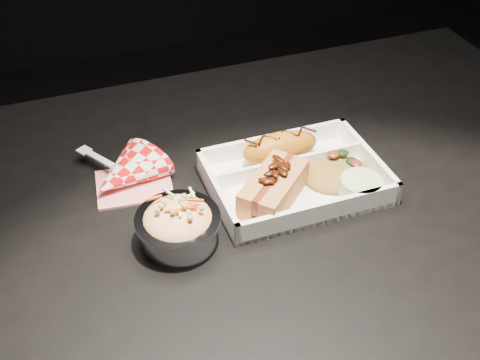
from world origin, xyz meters
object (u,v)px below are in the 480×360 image
at_px(food_tray, 294,180).
at_px(fried_pastry, 280,148).
at_px(hotdog, 274,186).
at_px(foil_coleslaw_cup, 178,224).
at_px(napkin_fork, 125,175).
at_px(dining_table, 260,246).

bearing_deg(food_tray, fried_pastry, 90.00).
xyz_separation_m(food_tray, fried_pastry, (0.00, 0.06, 0.02)).
relative_size(fried_pastry, hotdog, 0.94).
relative_size(foil_coleslaw_cup, napkin_fork, 0.70).
distance_m(dining_table, napkin_fork, 0.23).
distance_m(hotdog, napkin_fork, 0.22).
bearing_deg(foil_coleslaw_cup, napkin_fork, 105.80).
bearing_deg(dining_table, foil_coleslaw_cup, -163.85).
xyz_separation_m(fried_pastry, foil_coleslaw_cup, (-0.19, -0.11, 0.00)).
height_order(hotdog, foil_coleslaw_cup, foil_coleslaw_cup).
distance_m(food_tray, fried_pastry, 0.06).
bearing_deg(fried_pastry, foil_coleslaw_cup, -150.15).
bearing_deg(hotdog, foil_coleslaw_cup, 148.49).
height_order(fried_pastry, napkin_fork, napkin_fork).
xyz_separation_m(fried_pastry, napkin_fork, (-0.23, 0.04, -0.02)).
bearing_deg(fried_pastry, dining_table, -129.64).
height_order(dining_table, hotdog, hotdog).
distance_m(fried_pastry, hotdog, 0.09).
height_order(dining_table, fried_pastry, fried_pastry).
distance_m(dining_table, hotdog, 0.12).
relative_size(dining_table, hotdog, 9.33).
distance_m(dining_table, food_tray, 0.12).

